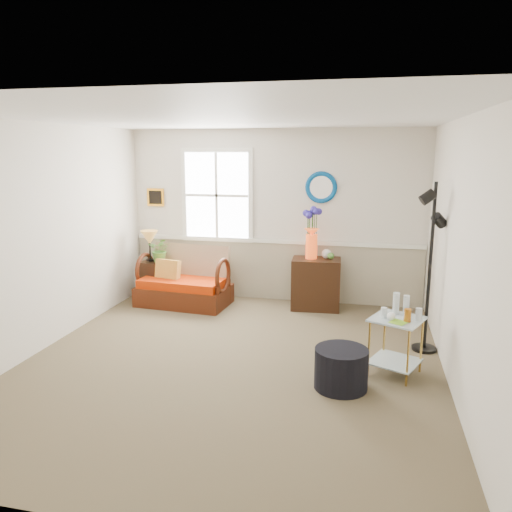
% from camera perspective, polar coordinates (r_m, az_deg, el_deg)
% --- Properties ---
extents(floor, '(4.50, 5.00, 0.01)m').
position_cam_1_polar(floor, '(5.59, -2.88, -12.10)').
color(floor, brown).
rests_on(floor, ground).
extents(ceiling, '(4.50, 5.00, 0.01)m').
position_cam_1_polar(ceiling, '(5.12, -3.19, 15.53)').
color(ceiling, white).
rests_on(ceiling, walls).
extents(walls, '(4.51, 5.01, 2.60)m').
position_cam_1_polar(walls, '(5.20, -3.03, 1.09)').
color(walls, silver).
rests_on(walls, floor).
extents(wainscot, '(4.46, 0.02, 0.90)m').
position_cam_1_polar(wainscot, '(7.74, 2.04, -1.70)').
color(wainscot, tan).
rests_on(wainscot, walls).
extents(chair_rail, '(4.46, 0.04, 0.06)m').
position_cam_1_polar(chair_rail, '(7.64, 2.05, 1.71)').
color(chair_rail, white).
rests_on(chair_rail, walls).
extents(window, '(1.14, 0.06, 1.44)m').
position_cam_1_polar(window, '(7.76, -4.50, 6.91)').
color(window, white).
rests_on(window, walls).
extents(picture, '(0.28, 0.03, 0.28)m').
position_cam_1_polar(picture, '(8.14, -11.40, 6.60)').
color(picture, orange).
rests_on(picture, walls).
extents(mirror, '(0.47, 0.07, 0.47)m').
position_cam_1_polar(mirror, '(7.44, 7.46, 7.79)').
color(mirror, '#0064B9').
rests_on(mirror, walls).
extents(loveseat, '(1.39, 0.87, 0.87)m').
position_cam_1_polar(loveseat, '(7.54, -8.28, -2.31)').
color(loveseat, '#521807').
rests_on(loveseat, floor).
extents(throw_pillow, '(0.41, 0.18, 0.40)m').
position_cam_1_polar(throw_pillow, '(7.59, -10.07, -1.91)').
color(throw_pillow, '#BB5803').
rests_on(throw_pillow, loveseat).
extents(lamp_stand, '(0.41, 0.41, 0.60)m').
position_cam_1_polar(lamp_stand, '(7.95, -11.66, -2.70)').
color(lamp_stand, black).
rests_on(lamp_stand, floor).
extents(table_lamp, '(0.30, 0.30, 0.48)m').
position_cam_1_polar(table_lamp, '(7.83, -12.04, 1.11)').
color(table_lamp, '#B88135').
rests_on(table_lamp, lamp_stand).
extents(potted_plant, '(0.35, 0.39, 0.29)m').
position_cam_1_polar(potted_plant, '(7.80, -10.88, 0.41)').
color(potted_plant, '#4A7E30').
rests_on(potted_plant, lamp_stand).
extents(cabinet, '(0.72, 0.49, 0.74)m').
position_cam_1_polar(cabinet, '(7.34, 6.86, -3.17)').
color(cabinet, black).
rests_on(cabinet, floor).
extents(flower_vase, '(0.24, 0.24, 0.73)m').
position_cam_1_polar(flower_vase, '(7.22, 6.39, 2.58)').
color(flower_vase, '#D44112').
rests_on(flower_vase, cabinet).
extents(side_table, '(0.63, 0.63, 0.61)m').
position_cam_1_polar(side_table, '(5.42, 15.64, -9.90)').
color(side_table, gold).
rests_on(side_table, floor).
extents(tabletop_items, '(0.52, 0.52, 0.23)m').
position_cam_1_polar(tabletop_items, '(5.28, 16.29, -5.68)').
color(tabletop_items, silver).
rests_on(tabletop_items, side_table).
extents(floor_lamp, '(0.34, 0.34, 1.95)m').
position_cam_1_polar(floor_lamp, '(5.96, 19.25, -1.38)').
color(floor_lamp, black).
rests_on(floor_lamp, floor).
extents(ottoman, '(0.69, 0.69, 0.40)m').
position_cam_1_polar(ottoman, '(5.05, 9.70, -12.56)').
color(ottoman, black).
rests_on(ottoman, floor).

